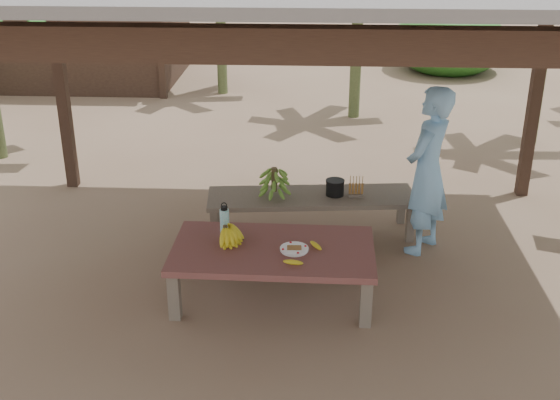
{
  "coord_description": "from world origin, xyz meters",
  "views": [
    {
      "loc": [
        0.24,
        -5.8,
        3.38
      ],
      "look_at": [
        -0.06,
        0.12,
        0.8
      ],
      "focal_mm": 45.0,
      "sensor_mm": 36.0,
      "label": 1
    }
  ],
  "objects_px": {
    "bench": "(311,200)",
    "ripe_banana_bunch": "(225,233)",
    "plate": "(294,249)",
    "work_table": "(273,254)",
    "woman": "(427,171)",
    "cooking_pot": "(335,188)",
    "water_flask": "(225,221)"
  },
  "relations": [
    {
      "from": "plate",
      "to": "water_flask",
      "type": "distance_m",
      "value": 0.73
    },
    {
      "from": "cooking_pot",
      "to": "woman",
      "type": "bearing_deg",
      "value": -19.87
    },
    {
      "from": "plate",
      "to": "cooking_pot",
      "type": "distance_m",
      "value": 1.46
    },
    {
      "from": "ripe_banana_bunch",
      "to": "plate",
      "type": "distance_m",
      "value": 0.65
    },
    {
      "from": "work_table",
      "to": "bench",
      "type": "height_order",
      "value": "work_table"
    },
    {
      "from": "woman",
      "to": "cooking_pot",
      "type": "bearing_deg",
      "value": -76.94
    },
    {
      "from": "bench",
      "to": "ripe_banana_bunch",
      "type": "xyz_separation_m",
      "value": [
        -0.77,
        -1.24,
        0.2
      ]
    },
    {
      "from": "cooking_pot",
      "to": "work_table",
      "type": "bearing_deg",
      "value": -113.25
    },
    {
      "from": "bench",
      "to": "ripe_banana_bunch",
      "type": "bearing_deg",
      "value": -127.11
    },
    {
      "from": "work_table",
      "to": "water_flask",
      "type": "height_order",
      "value": "water_flask"
    },
    {
      "from": "bench",
      "to": "water_flask",
      "type": "height_order",
      "value": "water_flask"
    },
    {
      "from": "water_flask",
      "to": "cooking_pot",
      "type": "distance_m",
      "value": 1.51
    },
    {
      "from": "work_table",
      "to": "ripe_banana_bunch",
      "type": "height_order",
      "value": "ripe_banana_bunch"
    },
    {
      "from": "water_flask",
      "to": "woman",
      "type": "relative_size",
      "value": 0.19
    },
    {
      "from": "ripe_banana_bunch",
      "to": "work_table",
      "type": "bearing_deg",
      "value": -11.12
    },
    {
      "from": "water_flask",
      "to": "cooking_pot",
      "type": "bearing_deg",
      "value": 46.51
    },
    {
      "from": "woman",
      "to": "work_table",
      "type": "bearing_deg",
      "value": -22.44
    },
    {
      "from": "ripe_banana_bunch",
      "to": "water_flask",
      "type": "height_order",
      "value": "water_flask"
    },
    {
      "from": "work_table",
      "to": "water_flask",
      "type": "relative_size",
      "value": 5.67
    },
    {
      "from": "ripe_banana_bunch",
      "to": "cooking_pot",
      "type": "height_order",
      "value": "ripe_banana_bunch"
    },
    {
      "from": "woman",
      "to": "plate",
      "type": "bearing_deg",
      "value": -17.12
    },
    {
      "from": "plate",
      "to": "woman",
      "type": "bearing_deg",
      "value": 39.95
    },
    {
      "from": "ripe_banana_bunch",
      "to": "cooking_pot",
      "type": "bearing_deg",
      "value": 51.2
    },
    {
      "from": "work_table",
      "to": "woman",
      "type": "xyz_separation_m",
      "value": [
        1.48,
        1.02,
        0.43
      ]
    },
    {
      "from": "ripe_banana_bunch",
      "to": "plate",
      "type": "bearing_deg",
      "value": -12.84
    },
    {
      "from": "plate",
      "to": "work_table",
      "type": "bearing_deg",
      "value": 163.34
    },
    {
      "from": "ripe_banana_bunch",
      "to": "water_flask",
      "type": "relative_size",
      "value": 0.95
    },
    {
      "from": "woman",
      "to": "bench",
      "type": "bearing_deg",
      "value": -71.87
    },
    {
      "from": "plate",
      "to": "ripe_banana_bunch",
      "type": "bearing_deg",
      "value": 167.16
    },
    {
      "from": "plate",
      "to": "water_flask",
      "type": "height_order",
      "value": "water_flask"
    },
    {
      "from": "plate",
      "to": "cooking_pot",
      "type": "relative_size",
      "value": 1.33
    },
    {
      "from": "water_flask",
      "to": "woman",
      "type": "height_order",
      "value": "woman"
    }
  ]
}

